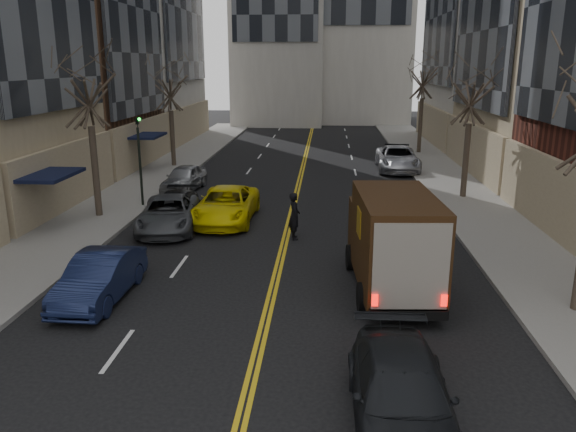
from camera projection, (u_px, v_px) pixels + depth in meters
name	position (u px, v px, depth m)	size (l,w,h in m)	color
sidewalk_left	(143.00, 185.00, 32.62)	(4.00, 66.00, 0.15)	slate
sidewalk_right	(458.00, 189.00, 31.42)	(4.00, 66.00, 0.15)	slate
tree_lf_mid	(86.00, 71.00, 24.15)	(3.20, 3.20, 8.91)	#382D23
tree_lf_far	(169.00, 77.00, 36.80)	(3.20, 3.20, 8.12)	#382D23
tree_rt_mid	(473.00, 78.00, 27.90)	(3.20, 3.20, 8.32)	#382D23
tree_rt_far	(424.00, 65.00, 42.17)	(3.20, 3.20, 9.11)	#382D23
traffic_signal	(139.00, 151.00, 26.98)	(0.29, 0.26, 4.70)	black
ups_truck	(392.00, 242.00, 17.25)	(2.66, 5.94, 3.18)	black
observer_sedan	(401.00, 395.00, 10.89)	(1.98, 4.83, 1.40)	black
taxi	(226.00, 205.00, 25.18)	(2.49, 5.40, 1.50)	yellow
pedestrian	(294.00, 216.00, 22.61)	(0.70, 0.46, 1.92)	black
parked_lf_b	(100.00, 277.00, 16.85)	(1.49, 4.29, 1.41)	#121A3B
parked_lf_c	(168.00, 214.00, 23.97)	(2.32, 5.03, 1.40)	#47494E
parked_lf_d	(175.00, 208.00, 25.01)	(1.84, 4.52, 1.31)	black
parked_lf_e	(184.00, 178.00, 31.27)	(1.67, 4.16, 1.42)	#9C9FA4
parked_rt_a	(403.00, 206.00, 25.31)	(1.42, 4.08, 1.34)	#47484E
parked_rt_b	(397.00, 159.00, 37.09)	(2.64, 5.72, 1.59)	#B7B9C0
parked_rt_c	(397.00, 159.00, 37.53)	(2.00, 4.91, 1.42)	black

